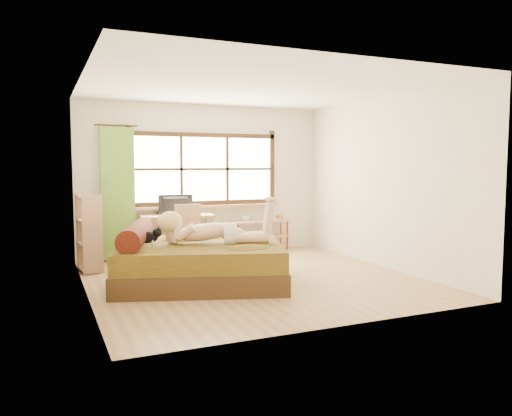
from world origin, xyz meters
name	(u,v)px	position (x,y,z in m)	size (l,w,h in m)	color
floor	(253,279)	(0.00, 0.00, 0.00)	(4.50, 4.50, 0.00)	#9E754C
ceiling	(253,87)	(0.00, 0.00, 2.70)	(4.50, 4.50, 0.00)	white
wall_back	(204,180)	(0.00, 2.25, 1.35)	(4.50, 4.50, 0.00)	silver
wall_front	(343,193)	(0.00, -2.25, 1.35)	(4.50, 4.50, 0.00)	silver
wall_left	(84,188)	(-2.25, 0.00, 1.35)	(4.50, 4.50, 0.00)	silver
wall_right	(384,182)	(2.25, 0.00, 1.35)	(4.50, 4.50, 0.00)	silver
window	(205,171)	(0.00, 2.22, 1.51)	(2.80, 0.16, 1.46)	#FFEDBF
curtain	(118,193)	(-1.55, 2.13, 1.15)	(0.55, 0.10, 2.20)	#539428
bed	(197,262)	(-0.80, 0.10, 0.30)	(2.66, 2.38, 0.84)	black
woman	(212,219)	(-0.60, 0.04, 0.89)	(1.55, 0.44, 0.67)	#D7AA8B
kitten	(147,236)	(-1.47, 0.19, 0.69)	(0.33, 0.13, 0.27)	black
desk	(177,221)	(-0.60, 1.95, 0.67)	(1.29, 0.71, 0.77)	#A27358
monitor	(176,205)	(-0.60, 2.00, 0.94)	(0.59, 0.08, 0.34)	black
chair	(189,230)	(-0.49, 1.59, 0.54)	(0.48, 0.48, 0.97)	#A27358
pipe_shelf	(261,229)	(1.04, 2.07, 0.43)	(1.20, 0.45, 0.67)	#A27358
cup	(245,218)	(0.73, 2.07, 0.64)	(0.12, 0.12, 0.10)	gray
book	(270,219)	(1.23, 2.07, 0.60)	(0.16, 0.22, 0.02)	gray
bookshelf	(89,232)	(-2.08, 1.51, 0.60)	(0.35, 0.54, 1.18)	#A27358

